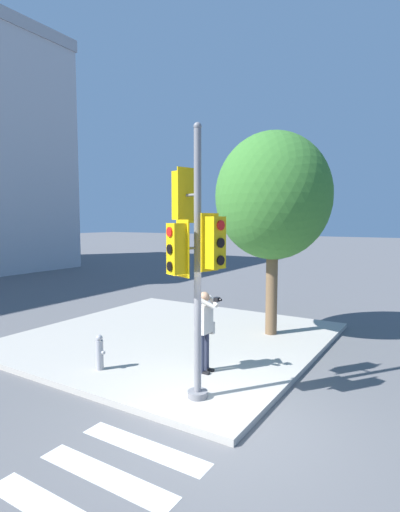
% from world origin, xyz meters
% --- Properties ---
extents(ground_plane, '(160.00, 160.00, 0.00)m').
position_xyz_m(ground_plane, '(0.00, 0.00, 0.00)').
color(ground_plane, '#5B5B5E').
extents(sidewalk_corner, '(8.00, 8.00, 0.13)m').
position_xyz_m(sidewalk_corner, '(3.50, 3.50, 0.06)').
color(sidewalk_corner, '#ADA89E').
rests_on(sidewalk_corner, ground_plane).
extents(traffic_signal_pole, '(0.87, 1.19, 5.03)m').
position_xyz_m(traffic_signal_pole, '(0.36, 0.78, 2.99)').
color(traffic_signal_pole, slate).
rests_on(traffic_signal_pole, sidewalk_corner).
extents(person_photographer, '(0.58, 0.54, 1.77)m').
position_xyz_m(person_photographer, '(1.62, 1.28, 1.20)').
color(person_photographer, black).
rests_on(person_photographer, sidewalk_corner).
extents(street_tree, '(3.28, 3.28, 5.80)m').
position_xyz_m(street_tree, '(5.14, 1.15, 4.10)').
color(street_tree, brown).
rests_on(street_tree, sidewalk_corner).
extents(fire_hydrant, '(0.17, 0.23, 0.79)m').
position_xyz_m(fire_hydrant, '(0.49, 3.33, 0.52)').
color(fire_hydrant, '#99999E').
rests_on(fire_hydrant, sidewalk_corner).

